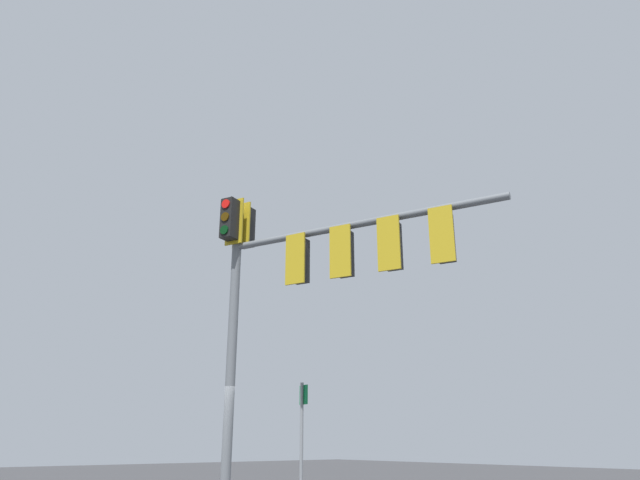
% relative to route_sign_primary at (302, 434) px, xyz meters
% --- Properties ---
extents(signal_mast_assembly, '(5.73, 2.71, 6.52)m').
position_rel_route_sign_primary_xyz_m(signal_mast_assembly, '(1.01, -0.85, 3.16)').
color(signal_mast_assembly, slate).
rests_on(signal_mast_assembly, ground).
extents(route_sign_primary, '(0.32, 0.12, 2.62)m').
position_rel_route_sign_primary_xyz_m(route_sign_primary, '(0.00, 0.00, 0.00)').
color(route_sign_primary, slate).
rests_on(route_sign_primary, ground).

